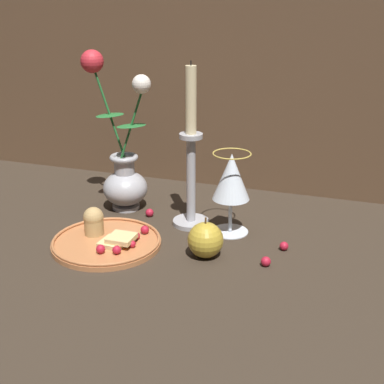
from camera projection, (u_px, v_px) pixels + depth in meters
ground_plane at (163, 234)px, 1.15m from camera, size 2.40×2.40×0.00m
vase at (123, 167)px, 1.25m from camera, size 0.17×0.10×0.37m
plate_with_pastries at (106, 239)px, 1.09m from camera, size 0.22×0.22×0.07m
wine_glass at (231, 180)px, 1.11m from camera, size 0.08×0.08×0.18m
candlestick at (191, 164)px, 1.14m from camera, size 0.08×0.08×0.36m
apple_beside_vase at (205, 240)px, 1.04m from camera, size 0.07×0.07×0.08m
berry_near_plate at (266, 261)px, 1.01m from camera, size 0.02×0.02×0.02m
berry_front_center at (150, 213)px, 1.23m from camera, size 0.02×0.02×0.02m
berry_by_glass_stem at (284, 246)px, 1.07m from camera, size 0.02×0.02×0.02m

